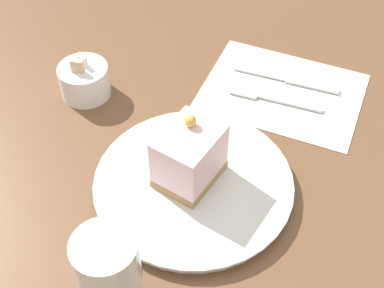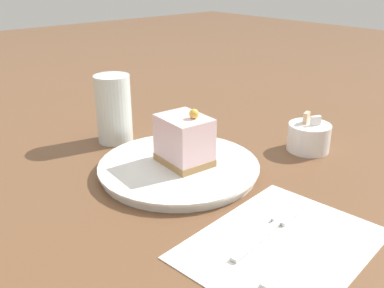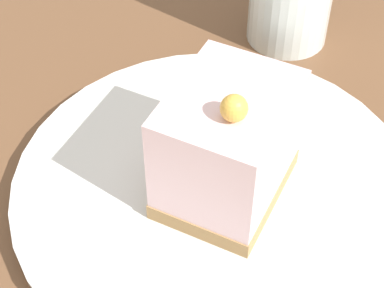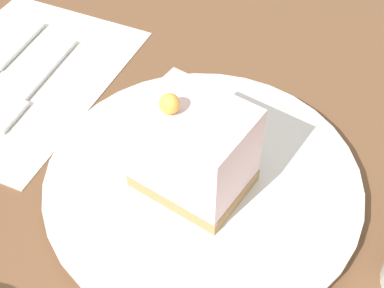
{
  "view_description": "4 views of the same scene",
  "coord_description": "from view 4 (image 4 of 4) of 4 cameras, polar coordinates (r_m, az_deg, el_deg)",
  "views": [
    {
      "loc": [
        -0.42,
        -0.19,
        0.61
      ],
      "look_at": [
        0.0,
        0.04,
        0.07
      ],
      "focal_mm": 50.0,
      "sensor_mm": 36.0,
      "label": 1
    },
    {
      "loc": [
        0.51,
        -0.39,
        0.34
      ],
      "look_at": [
        0.0,
        0.05,
        0.05
      ],
      "focal_mm": 40.0,
      "sensor_mm": 36.0,
      "label": 2
    },
    {
      "loc": [
        0.26,
        0.12,
        0.36
      ],
      "look_at": [
        -0.0,
        0.02,
        0.06
      ],
      "focal_mm": 60.0,
      "sensor_mm": 36.0,
      "label": 3
    },
    {
      "loc": [
        -0.16,
        0.29,
        0.39
      ],
      "look_at": [
        -0.01,
        0.05,
        0.07
      ],
      "focal_mm": 50.0,
      "sensor_mm": 36.0,
      "label": 4
    }
  ],
  "objects": [
    {
      "name": "fork",
      "position": [
        0.6,
        -16.93,
        5.51
      ],
      "size": [
        0.04,
        0.16,
        0.0
      ],
      "rotation": [
        0.0,
        0.0,
        0.16
      ],
      "color": "silver",
      "rests_on": "napkin"
    },
    {
      "name": "knife",
      "position": [
        0.65,
        -19.34,
        8.54
      ],
      "size": [
        0.04,
        0.18,
        0.0
      ],
      "rotation": [
        0.0,
        0.0,
        0.16
      ],
      "color": "silver",
      "rests_on": "napkin"
    },
    {
      "name": "napkin",
      "position": [
        0.62,
        -18.18,
        6.76
      ],
      "size": [
        0.22,
        0.28,
        0.0
      ],
      "rotation": [
        0.0,
        0.0,
        0.11
      ],
      "color": "white",
      "rests_on": "ground_plane"
    },
    {
      "name": "ground_plane",
      "position": [
        0.51,
        1.46,
        -1.63
      ],
      "size": [
        4.0,
        4.0,
        0.0
      ],
      "primitive_type": "plane",
      "color": "brown"
    },
    {
      "name": "cake_slice",
      "position": [
        0.44,
        0.15,
        -0.63
      ],
      "size": [
        0.1,
        0.08,
        0.1
      ],
      "rotation": [
        0.0,
        0.0,
        -0.08
      ],
      "color": "#AD8451",
      "rests_on": "plate"
    },
    {
      "name": "plate",
      "position": [
        0.48,
        1.16,
        -4.1
      ],
      "size": [
        0.28,
        0.28,
        0.02
      ],
      "color": "silver",
      "rests_on": "ground_plane"
    }
  ]
}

